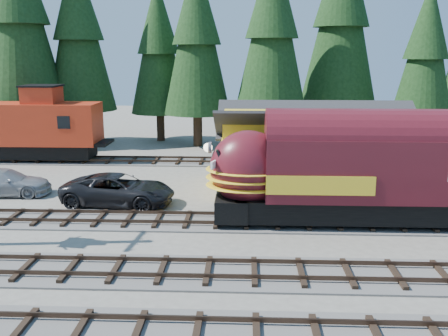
{
  "coord_description": "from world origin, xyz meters",
  "views": [
    {
      "loc": [
        -4.58,
        -19.86,
        8.37
      ],
      "look_at": [
        -5.64,
        4.0,
        2.83
      ],
      "focal_mm": 40.0,
      "sensor_mm": 36.0,
      "label": 1
    }
  ],
  "objects_px": {
    "depot": "(320,143)",
    "locomotive": "(364,175)",
    "caboose": "(32,127)",
    "pickup_truck_b": "(5,182)",
    "pickup_truck_a": "(118,190)"
  },
  "relations": [
    {
      "from": "depot",
      "to": "pickup_truck_b",
      "type": "bearing_deg",
      "value": -173.74
    },
    {
      "from": "pickup_truck_a",
      "to": "pickup_truck_b",
      "type": "xyz_separation_m",
      "value": [
        -7.32,
        1.65,
        -0.09
      ]
    },
    {
      "from": "caboose",
      "to": "pickup_truck_a",
      "type": "bearing_deg",
      "value": -49.55
    },
    {
      "from": "depot",
      "to": "locomotive",
      "type": "distance_m",
      "value": 6.63
    },
    {
      "from": "locomotive",
      "to": "pickup_truck_b",
      "type": "distance_m",
      "value": 20.78
    },
    {
      "from": "pickup_truck_a",
      "to": "pickup_truck_b",
      "type": "bearing_deg",
      "value": 83.45
    },
    {
      "from": "pickup_truck_a",
      "to": "caboose",
      "type": "bearing_deg",
      "value": 46.6
    },
    {
      "from": "depot",
      "to": "pickup_truck_b",
      "type": "relative_size",
      "value": 2.37
    },
    {
      "from": "locomotive",
      "to": "pickup_truck_a",
      "type": "distance_m",
      "value": 13.3
    },
    {
      "from": "depot",
      "to": "locomotive",
      "type": "height_order",
      "value": "depot"
    },
    {
      "from": "depot",
      "to": "caboose",
      "type": "bearing_deg",
      "value": 160.56
    },
    {
      "from": "locomotive",
      "to": "pickup_truck_b",
      "type": "relative_size",
      "value": 2.98
    },
    {
      "from": "locomotive",
      "to": "pickup_truck_b",
      "type": "xyz_separation_m",
      "value": [
        -20.22,
        4.42,
        -1.77
      ]
    },
    {
      "from": "locomotive",
      "to": "caboose",
      "type": "xyz_separation_m",
      "value": [
        -22.48,
        14.0,
        0.16
      ]
    },
    {
      "from": "pickup_truck_a",
      "to": "pickup_truck_b",
      "type": "relative_size",
      "value": 1.16
    }
  ]
}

